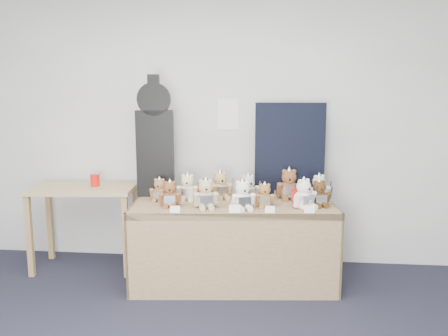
# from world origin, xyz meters

# --- Properties ---
(room_shell) EXTENTS (6.00, 6.00, 6.00)m
(room_shell) POSITION_xyz_m (0.22, 2.49, 1.49)
(room_shell) COLOR silver
(room_shell) RESTS_ON floor
(display_table) EXTENTS (1.83, 0.90, 0.74)m
(display_table) POSITION_xyz_m (0.33, 1.83, 0.58)
(display_table) COLOR olive
(display_table) RESTS_ON floor
(side_table) EXTENTS (1.02, 0.62, 0.81)m
(side_table) POSITION_xyz_m (-1.14, 2.11, 0.68)
(side_table) COLOR tan
(side_table) RESTS_ON floor
(guitar_case) EXTENTS (0.35, 0.14, 1.12)m
(guitar_case) POSITION_xyz_m (-0.42, 2.11, 1.29)
(guitar_case) COLOR black
(guitar_case) RESTS_ON display_table
(navy_board) EXTENTS (0.65, 0.03, 0.87)m
(navy_board) POSITION_xyz_m (0.82, 2.29, 1.17)
(navy_board) COLOR black
(navy_board) RESTS_ON display_table
(red_cup) EXTENTS (0.09, 0.09, 0.12)m
(red_cup) POSITION_xyz_m (-1.03, 2.15, 0.87)
(red_cup) COLOR red
(red_cup) RESTS_ON side_table
(teddy_front_far_left) EXTENTS (0.21, 0.18, 0.25)m
(teddy_front_far_left) POSITION_xyz_m (-0.20, 1.72, 0.84)
(teddy_front_far_left) COLOR brown
(teddy_front_far_left) RESTS_ON display_table
(teddy_front_left) EXTENTS (0.24, 0.21, 0.28)m
(teddy_front_left) POSITION_xyz_m (0.10, 1.71, 0.85)
(teddy_front_left) COLOR #C6B38B
(teddy_front_left) RESTS_ON display_table
(teddy_front_centre) EXTENTS (0.23, 0.22, 0.28)m
(teddy_front_centre) POSITION_xyz_m (0.41, 1.69, 0.85)
(teddy_front_centre) COLOR white
(teddy_front_centre) RESTS_ON display_table
(teddy_front_right) EXTENTS (0.19, 0.16, 0.23)m
(teddy_front_right) POSITION_xyz_m (0.60, 1.79, 0.83)
(teddy_front_right) COLOR olive
(teddy_front_right) RESTS_ON display_table
(teddy_front_far_right) EXTENTS (0.23, 0.23, 0.29)m
(teddy_front_far_right) POSITION_xyz_m (0.92, 1.78, 0.85)
(teddy_front_far_right) COLOR white
(teddy_front_far_right) RESTS_ON display_table
(teddy_front_end) EXTENTS (0.22, 0.19, 0.26)m
(teddy_front_end) POSITION_xyz_m (1.06, 1.86, 0.84)
(teddy_front_end) COLOR #50341B
(teddy_front_end) RESTS_ON display_table
(teddy_back_left) EXTENTS (0.22, 0.18, 0.27)m
(teddy_back_left) POSITION_xyz_m (-0.10, 1.98, 0.84)
(teddy_back_left) COLOR beige
(teddy_back_left) RESTS_ON display_table
(teddy_back_centre_left) EXTENTS (0.24, 0.23, 0.29)m
(teddy_back_centre_left) POSITION_xyz_m (0.19, 2.06, 0.85)
(teddy_back_centre_left) COLOR tan
(teddy_back_centre_left) RESTS_ON display_table
(teddy_back_centre_right) EXTENTS (0.22, 0.21, 0.26)m
(teddy_back_centre_right) POSITION_xyz_m (0.45, 2.03, 0.84)
(teddy_back_centre_right) COLOR silver
(teddy_back_centre_right) RESTS_ON display_table
(teddy_back_right) EXTENTS (0.26, 0.21, 0.31)m
(teddy_back_right) POSITION_xyz_m (0.81, 2.11, 0.86)
(teddy_back_right) COLOR brown
(teddy_back_right) RESTS_ON display_table
(teddy_back_end) EXTENTS (0.23, 0.22, 0.27)m
(teddy_back_end) POSITION_xyz_m (1.08, 2.05, 0.85)
(teddy_back_end) COLOR white
(teddy_back_end) RESTS_ON display_table
(teddy_back_far_left) EXTENTS (0.19, 0.16, 0.23)m
(teddy_back_far_left) POSITION_xyz_m (-0.35, 1.92, 0.83)
(teddy_back_far_left) COLOR #936A44
(teddy_back_far_left) RESTS_ON display_table
(entry_card_a) EXTENTS (0.08, 0.03, 0.06)m
(entry_card_a) POSITION_xyz_m (-0.12, 1.51, 0.77)
(entry_card_a) COLOR white
(entry_card_a) RESTS_ON display_table
(entry_card_b) EXTENTS (0.09, 0.03, 0.07)m
(entry_card_b) POSITION_xyz_m (0.36, 1.56, 0.77)
(entry_card_b) COLOR white
(entry_card_b) RESTS_ON display_table
(entry_card_c) EXTENTS (0.08, 0.03, 0.06)m
(entry_card_c) POSITION_xyz_m (0.64, 1.58, 0.77)
(entry_card_c) COLOR white
(entry_card_c) RESTS_ON display_table
(entry_card_d) EXTENTS (0.09, 0.03, 0.06)m
(entry_card_d) POSITION_xyz_m (0.95, 1.61, 0.77)
(entry_card_d) COLOR white
(entry_card_d) RESTS_ON display_table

